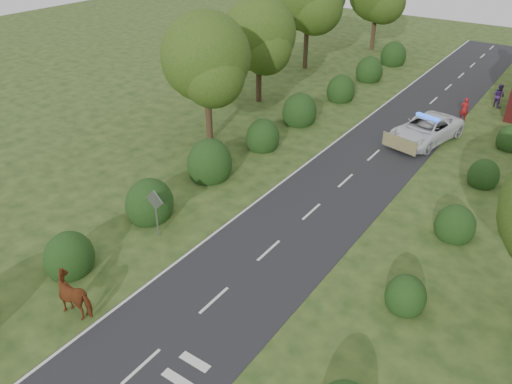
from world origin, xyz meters
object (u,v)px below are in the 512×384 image
Objects in this scene: pedestrian_red at (464,109)px; police_van at (426,130)px; pedestrian_purple at (499,96)px; cow at (77,296)px; road_sign at (155,206)px.

police_van is at bearing 50.30° from pedestrian_red.
pedestrian_purple reaches higher than pedestrian_red.
cow is at bearing 105.19° from pedestrian_purple.
cow is at bearing -79.52° from road_sign.
pedestrian_purple is (2.53, 9.51, 0.08)m from police_van.
cow is 29.47m from pedestrian_red.
pedestrian_red is 0.92× the size of pedestrian_purple.
pedestrian_red is (1.09, 5.31, 0.01)m from police_van.
cow is at bearing 48.18° from pedestrian_red.
pedestrian_purple reaches higher than police_van.
road_sign reaches higher than pedestrian_purple.
pedestrian_red is at bearing 71.08° from road_sign.
pedestrian_red is at bearing 91.77° from police_van.
pedestrian_purple is (9.41, 27.43, -0.75)m from road_sign.
road_sign is 5.57m from cow.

